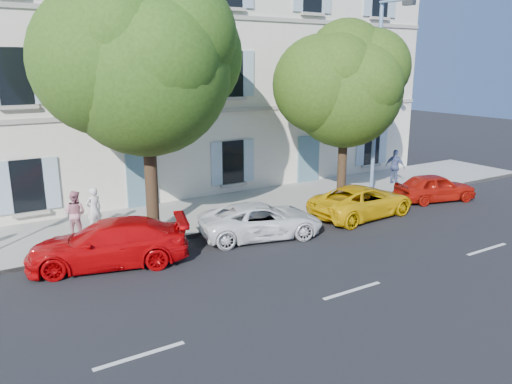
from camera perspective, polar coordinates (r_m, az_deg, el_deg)
ground at (r=17.07m, az=1.83°, el=-6.25°), size 90.00×90.00×0.00m
sidewalk at (r=20.70m, az=-4.97°, el=-2.33°), size 36.00×4.50×0.15m
kerb at (r=18.87m, az=-1.99°, el=-3.94°), size 36.00×0.16×0.16m
building at (r=25.11m, az=-11.39°, el=14.10°), size 28.00×7.00×12.00m
car_red_coupe at (r=15.99m, az=-16.51°, el=-5.64°), size 5.19×3.24×1.40m
car_white_coupe at (r=17.81m, az=0.62°, el=-3.26°), size 4.77×3.02×1.23m
car_yellow_supercar at (r=20.64m, az=12.05°, el=-1.02°), size 4.74×2.44×1.28m
car_red_hatchback at (r=23.88m, az=19.78°, el=0.50°), size 3.94×2.34×1.26m
tree_left at (r=17.27m, az=-12.53°, el=13.34°), size 5.66×5.66×8.77m
tree_right at (r=21.86m, az=10.16°, el=11.30°), size 4.82×4.82×7.43m
street_lamp at (r=22.82m, az=13.96°, el=11.27°), size 0.38×1.81×8.44m
pedestrian_a at (r=18.80m, az=-18.03°, el=-1.92°), size 0.67×0.53×1.62m
pedestrian_b at (r=18.55m, az=-19.97°, el=-2.30°), size 1.00×0.99×1.62m
pedestrian_c at (r=26.05m, az=15.61°, el=2.80°), size 0.74×1.10×1.73m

